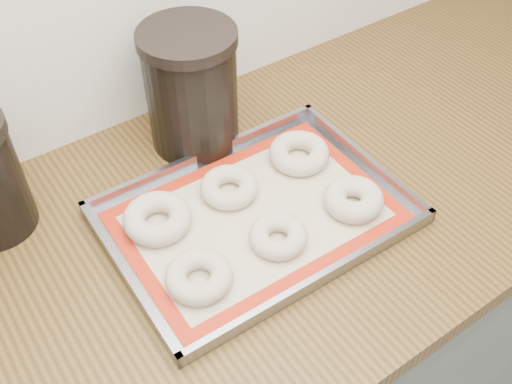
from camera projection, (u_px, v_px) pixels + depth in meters
countertop at (127, 283)px, 0.90m from camera, size 3.06×0.68×0.04m
baking_tray at (256, 215)px, 0.95m from camera, size 0.47×0.34×0.03m
baking_mat at (256, 216)px, 0.96m from camera, size 0.43×0.30×0.00m
bagel_front_left at (199, 276)px, 0.85m from camera, size 0.11×0.11×0.03m
bagel_front_mid at (278, 236)px, 0.91m from camera, size 0.10×0.10×0.03m
bagel_front_right at (353, 199)px, 0.96m from camera, size 0.11×0.11×0.04m
bagel_back_left at (157, 218)px, 0.93m from camera, size 0.12×0.12×0.03m
bagel_back_mid at (229, 187)px, 0.98m from camera, size 0.11×0.11×0.03m
bagel_back_right at (299, 153)px, 1.04m from camera, size 0.11×0.11×0.03m
canister_right at (191, 89)px, 1.02m from camera, size 0.16×0.16×0.22m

